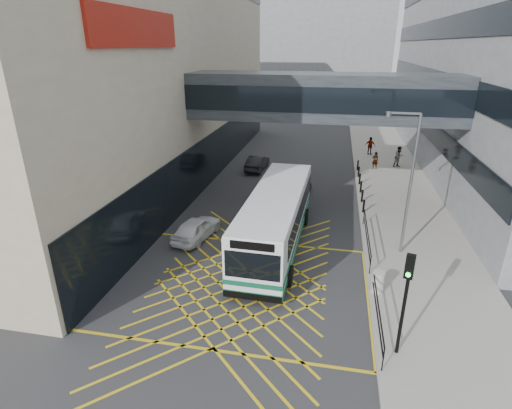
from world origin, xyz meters
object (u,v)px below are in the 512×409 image
Objects in this scene: car_white at (197,228)px; pedestrian_c at (370,146)px; pedestrian_a at (375,160)px; pedestrian_b at (399,157)px; car_silver at (294,186)px; traffic_light at (406,291)px; bus at (276,217)px; litter_bin at (378,282)px; car_dark at (257,163)px; street_lamp at (408,177)px.

car_white is 24.37m from pedestrian_c.
pedestrian_b is (2.19, 1.06, 0.17)m from pedestrian_a.
car_silver is 0.95× the size of traffic_light.
bus is 2.80× the size of car_white.
pedestrian_c reaches higher than litter_bin.
traffic_light is 4.20× the size of litter_bin.
pedestrian_a is (6.63, 7.56, 0.33)m from car_silver.
bus is at bearing 143.81° from litter_bin.
car_white is 14.49m from car_dark.
car_dark is 2.35× the size of pedestrian_c.
pedestrian_c is at bearing 90.82° from street_lamp.
pedestrian_a is at bearing 105.21° from traffic_light.
pedestrian_c is (-2.28, 4.15, -0.05)m from pedestrian_b.
pedestrian_c is (6.53, 12.77, 0.44)m from car_silver.
pedestrian_b is at bearing 83.29° from street_lamp.
pedestrian_c is (-0.11, 21.28, -3.40)m from street_lamp.
car_dark is at bearing -81.98° from car_white.
pedestrian_b is at bearing 64.58° from bus.
traffic_light reaches higher than litter_bin.
pedestrian_a is 2.44m from pedestrian_b.
car_dark is 0.56× the size of street_lamp.
car_silver is 2.53× the size of pedestrian_a.
street_lamp is (6.71, 0.30, 2.71)m from bus.
litter_bin is at bearing 112.73° from traffic_light.
bus is 19.58m from pedestrian_b.
street_lamp reaches higher than litter_bin.
car_white is 22.12m from pedestrian_b.
pedestrian_a is (1.40, 20.24, 0.29)m from litter_bin.
car_dark is 24.45m from traffic_light.
bus is at bearing -168.87° from car_white.
car_dark is 18.12m from street_lamp.
car_white reaches higher than litter_bin.
pedestrian_c is at bearing -105.10° from pedestrian_a.
car_white is 1.00× the size of traffic_light.
litter_bin is 20.29m from pedestrian_a.
car_dark is 1.01× the size of traffic_light.
traffic_light is (9.54, -22.41, 2.24)m from car_dark.
street_lamp reaches higher than car_silver.
pedestrian_b is 1.06× the size of pedestrian_c.
car_dark is 2.22× the size of pedestrian_b.
pedestrian_b reaches higher than pedestrian_a.
traffic_light is at bearing -96.84° from street_lamp.
traffic_light is 25.62m from pedestrian_b.
traffic_light is 4.64m from litter_bin.
car_white is at bearing -178.11° from street_lamp.
bus is 4.88m from car_white.
car_dark reaches higher than car_silver.
bus is 8.88m from car_silver.
car_silver is 10.06m from pedestrian_a.
pedestrian_c is at bearing -106.35° from car_white.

